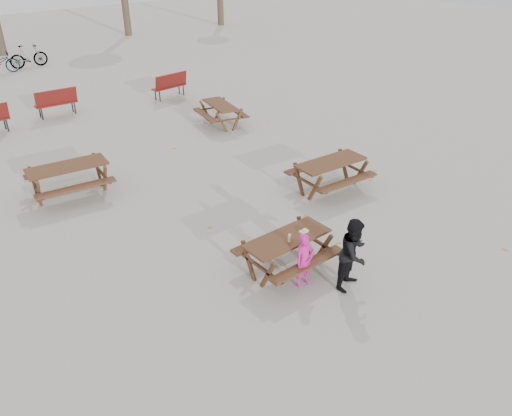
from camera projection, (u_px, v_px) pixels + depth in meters
ground at (286, 269)px, 10.27m from camera, size 80.00×80.00×0.00m
main_picnic_table at (287, 245)px, 9.98m from camera, size 1.80×1.45×0.78m
food_tray at (304, 231)px, 10.04m from camera, size 0.18×0.11×0.03m
bread_roll at (304, 230)px, 10.02m from camera, size 0.14×0.06×0.05m
soda_bottle at (289, 238)px, 9.72m from camera, size 0.07×0.07×0.17m
child at (304, 261)px, 9.54m from camera, size 0.44×0.30×1.15m
adult at (354, 254)px, 9.45m from camera, size 0.84×0.73×1.48m
picnic_table_east at (330, 175)px, 13.18m from camera, size 2.01×1.67×0.83m
picnic_table_north at (70, 181)px, 12.89m from camera, size 2.14×1.80×0.85m
picnic_table_far at (221, 115)px, 17.58m from camera, size 1.72×1.99×0.75m
park_bench_row at (37, 108)px, 17.80m from camera, size 10.94×1.31×1.03m
fallen_leaves at (234, 214)px, 12.24m from camera, size 11.00×11.00×0.01m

